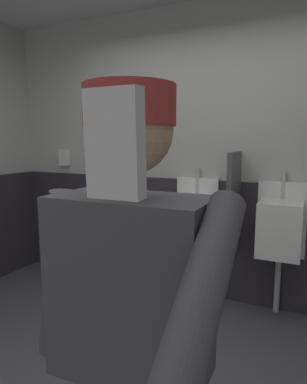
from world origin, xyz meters
The scene contains 8 objects.
wall_back centered at (0.00, 1.63, 1.36)m, with size 4.95×0.12×2.73m, color #B2B2AD.
wainscot_band_back centered at (0.00, 1.55, 0.56)m, with size 4.35×0.03×1.13m, color #2D2833.
urinal_left centered at (-0.07, 1.41, 0.78)m, with size 0.40×0.34×1.24m.
urinal_middle centered at (0.68, 1.41, 0.78)m, with size 0.40×0.34×1.24m.
privacy_divider_panel centered at (0.30, 1.34, 0.95)m, with size 0.04×0.40×0.90m, color #4C4C51.
person centered at (0.42, -0.67, 0.97)m, with size 0.67×0.60×1.63m.
cell_phone centered at (0.68, -1.18, 1.48)m, with size 0.06×0.02×0.11m, color silver.
soap_dispenser centered at (-1.63, 1.53, 1.31)m, with size 0.10×0.07×0.18m, color silver.
Camera 1 is at (0.86, -1.47, 1.48)m, focal length 31.30 mm.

